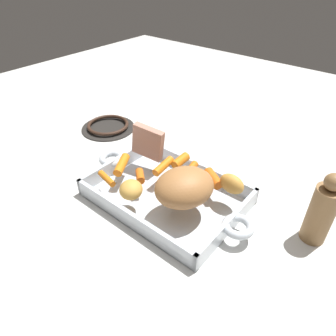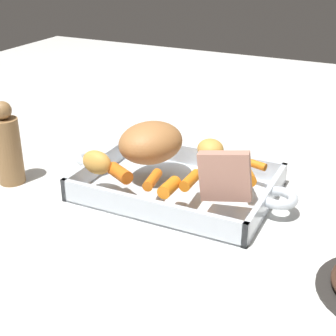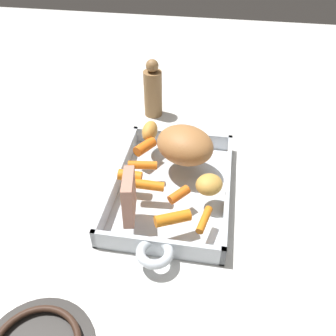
% 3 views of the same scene
% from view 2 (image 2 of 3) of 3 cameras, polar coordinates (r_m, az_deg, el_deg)
% --- Properties ---
extents(ground_plane, '(2.27, 2.27, 0.00)m').
position_cam_2_polar(ground_plane, '(0.91, 1.11, -2.80)').
color(ground_plane, silver).
extents(roasting_dish, '(0.43, 0.24, 0.04)m').
position_cam_2_polar(roasting_dish, '(0.90, 1.12, -2.04)').
color(roasting_dish, silver).
rests_on(roasting_dish, ground_plane).
extents(pork_roast, '(0.15, 0.16, 0.07)m').
position_cam_2_polar(pork_roast, '(0.91, -1.98, 2.94)').
color(pork_roast, '#AF7340').
rests_on(pork_roast, roasting_dish).
extents(roast_slice_thick, '(0.09, 0.03, 0.09)m').
position_cam_2_polar(roast_slice_thick, '(0.78, 6.55, -0.95)').
color(roast_slice_thick, tan).
rests_on(roast_slice_thick, roasting_dish).
extents(baby_carrot_center_right, '(0.06, 0.03, 0.02)m').
position_cam_2_polar(baby_carrot_center_right, '(0.91, 9.53, 0.58)').
color(baby_carrot_center_right, orange).
rests_on(baby_carrot_center_right, roasting_dish).
extents(baby_carrot_center_left, '(0.05, 0.04, 0.02)m').
position_cam_2_polar(baby_carrot_center_left, '(0.88, 5.20, 0.04)').
color(baby_carrot_center_left, orange).
rests_on(baby_carrot_center_left, roasting_dish).
extents(baby_carrot_southeast, '(0.03, 0.06, 0.02)m').
position_cam_2_polar(baby_carrot_southeast, '(0.84, -1.78, -1.34)').
color(baby_carrot_southeast, orange).
rests_on(baby_carrot_southeast, roasting_dish).
extents(baby_carrot_northwest, '(0.06, 0.05, 0.03)m').
position_cam_2_polar(baby_carrot_northwest, '(0.86, -5.55, -0.57)').
color(baby_carrot_northwest, orange).
rests_on(baby_carrot_northwest, roasting_dish).
extents(baby_carrot_southwest, '(0.05, 0.07, 0.03)m').
position_cam_2_polar(baby_carrot_southwest, '(0.86, 9.03, -0.71)').
color(baby_carrot_southwest, orange).
rests_on(baby_carrot_southwest, roasting_dish).
extents(baby_carrot_northeast, '(0.02, 0.06, 0.02)m').
position_cam_2_polar(baby_carrot_northeast, '(0.83, 2.60, -1.40)').
color(baby_carrot_northeast, orange).
rests_on(baby_carrot_northeast, roasting_dish).
extents(baby_carrot_long, '(0.02, 0.05, 0.02)m').
position_cam_2_polar(baby_carrot_long, '(0.81, 0.16, -2.22)').
color(baby_carrot_long, orange).
rests_on(baby_carrot_long, roasting_dish).
extents(potato_whole, '(0.07, 0.07, 0.04)m').
position_cam_2_polar(potato_whole, '(0.93, 4.89, 2.17)').
color(potato_whole, gold).
rests_on(potato_whole, roasting_dish).
extents(potato_halved, '(0.06, 0.04, 0.04)m').
position_cam_2_polar(potato_halved, '(0.88, -8.15, 0.64)').
color(potato_halved, gold).
rests_on(potato_halved, roasting_dish).
extents(pepper_mill, '(0.05, 0.05, 0.16)m').
position_cam_2_polar(pepper_mill, '(0.96, -17.89, 2.30)').
color(pepper_mill, olive).
rests_on(pepper_mill, ground_plane).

